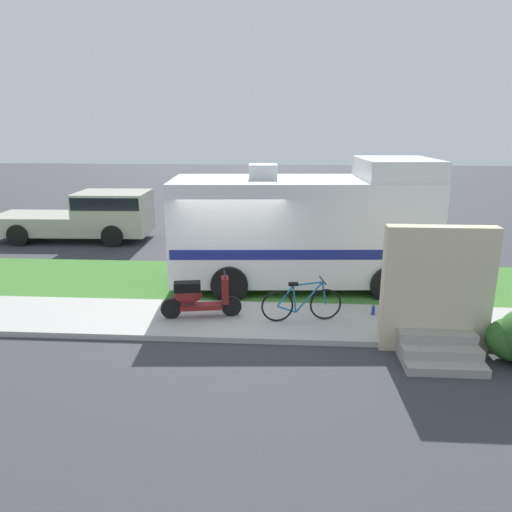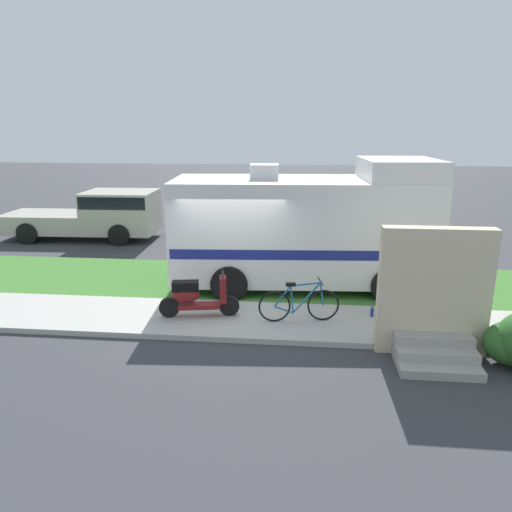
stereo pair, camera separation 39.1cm
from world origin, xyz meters
name	(u,v)px [view 1 (the left image)]	position (x,y,z in m)	size (l,w,h in m)	color
ground_plane	(232,303)	(0.00, 0.00, 0.00)	(80.00, 80.00, 0.00)	#38383D
sidewalk	(226,320)	(0.00, -1.20, 0.06)	(24.00, 2.00, 0.12)	#ADAAA3
grass_strip	(239,282)	(0.00, 1.50, 0.04)	(24.00, 3.40, 0.08)	#3D752D
motorhome_rv	(305,227)	(1.75, 1.38, 1.59)	(6.69, 2.90, 3.33)	silver
scooter	(198,297)	(-0.60, -1.19, 0.58)	(1.73, 0.59, 0.97)	black
bicycle	(302,303)	(1.62, -1.24, 0.50)	(1.70, 0.52, 0.90)	black
pickup_truck_near	(91,215)	(-5.87, 6.08, 0.95)	(5.64, 2.21, 1.79)	#B7B29E
porch_steps	(437,304)	(4.07, -2.29, 0.97)	(2.00, 1.26, 2.40)	#9E998E
bottle_green	(373,311)	(3.20, -0.83, 0.22)	(0.07, 0.07, 0.22)	navy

